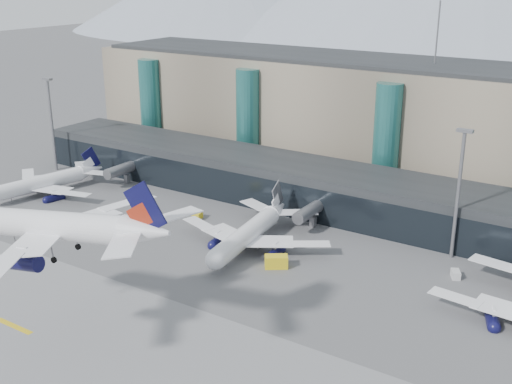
# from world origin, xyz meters

# --- Properties ---
(ground) EXTENTS (900.00, 900.00, 0.00)m
(ground) POSITION_xyz_m (0.00, 0.00, 0.00)
(ground) COLOR #515154
(ground) RESTS_ON ground
(runway_strip) EXTENTS (400.00, 40.00, 0.04)m
(runway_strip) POSITION_xyz_m (0.00, -15.00, 0.02)
(runway_strip) COLOR slate
(runway_strip) RESTS_ON ground
(runway_markings) EXTENTS (128.00, 1.00, 0.02)m
(runway_markings) POSITION_xyz_m (-0.00, -15.00, 0.05)
(runway_markings) COLOR gold
(runway_markings) RESTS_ON ground
(concourse) EXTENTS (170.00, 27.00, 10.00)m
(concourse) POSITION_xyz_m (-0.02, 57.73, 4.97)
(concourse) COLOR black
(concourse) RESTS_ON ground
(terminal_main) EXTENTS (130.00, 30.00, 31.00)m
(terminal_main) POSITION_xyz_m (-25.00, 90.00, 15.44)
(terminal_main) COLOR gray
(terminal_main) RESTS_ON ground
(teal_towers) EXTENTS (116.40, 19.40, 46.00)m
(teal_towers) POSITION_xyz_m (-14.99, 74.01, 14.01)
(teal_towers) COLOR #266A68
(teal_towers) RESTS_ON ground
(lightmast_left) EXTENTS (3.00, 1.20, 25.60)m
(lightmast_left) POSITION_xyz_m (-80.00, 45.00, 14.42)
(lightmast_left) COLOR slate
(lightmast_left) RESTS_ON ground
(lightmast_mid) EXTENTS (3.00, 1.20, 25.60)m
(lightmast_mid) POSITION_xyz_m (30.00, 48.00, 14.42)
(lightmast_mid) COLOR slate
(lightmast_mid) RESTS_ON ground
(hero_jet) EXTENTS (36.95, 37.13, 12.03)m
(hero_jet) POSITION_xyz_m (-7.66, -11.59, 19.51)
(hero_jet) COLOR white
(hero_jet) RESTS_ON ground
(jet_parked_left) EXTENTS (32.09, 32.68, 10.53)m
(jet_parked_left) POSITION_xyz_m (-65.95, 31.98, 3.98)
(jet_parked_left) COLOR white
(jet_parked_left) RESTS_ON ground
(jet_parked_mid) EXTENTS (34.54, 34.51, 11.21)m
(jet_parked_mid) POSITION_xyz_m (-5.93, 32.40, 4.24)
(jet_parked_mid) COLOR white
(jet_parked_mid) RESTS_ON ground
(veh_a) EXTENTS (3.31, 2.37, 1.68)m
(veh_a) POSITION_xyz_m (-31.58, 22.45, 0.84)
(veh_a) COLOR silver
(veh_a) RESTS_ON ground
(veh_b) EXTENTS (2.31, 3.04, 1.55)m
(veh_b) POSITION_xyz_m (-23.92, 36.92, 0.78)
(veh_b) COLOR yellow
(veh_b) RESTS_ON ground
(veh_g) EXTENTS (2.40, 2.86, 1.44)m
(veh_g) POSITION_xyz_m (33.32, 39.58, 0.72)
(veh_g) COLOR silver
(veh_g) RESTS_ON ground
(veh_h) EXTENTS (4.83, 4.31, 2.38)m
(veh_h) POSITION_xyz_m (3.70, 25.49, 1.19)
(veh_h) COLOR yellow
(veh_h) RESTS_ON ground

